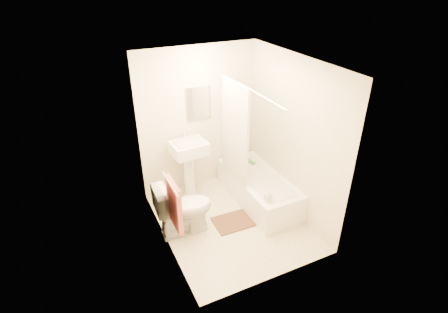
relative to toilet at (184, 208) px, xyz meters
name	(u,v)px	position (x,y,z in m)	size (l,w,h in m)	color
floor	(231,221)	(0.70, -0.11, -0.40)	(2.40, 2.40, 0.00)	beige
ceiling	(233,63)	(0.70, -0.11, 2.00)	(2.40, 2.40, 0.00)	white
wall_back	(199,120)	(0.70, 1.09, 0.80)	(2.00, 0.02, 2.40)	beige
wall_left	(160,168)	(-0.30, -0.11, 0.80)	(0.02, 2.40, 2.40)	beige
wall_right	(293,138)	(1.70, -0.11, 0.80)	(0.02, 2.40, 2.40)	beige
mirror	(199,103)	(0.70, 1.07, 1.10)	(0.40, 0.03, 0.55)	white
curtain_rod	(250,89)	(1.00, -0.01, 1.60)	(0.03, 0.03, 1.70)	silver
shower_curtain	(235,132)	(1.00, 0.39, 0.82)	(0.04, 0.80, 1.55)	silver
towel_bar	(170,184)	(-0.26, -0.36, 0.70)	(0.02, 0.02, 0.60)	silver
towel	(174,205)	(-0.23, -0.36, 0.38)	(0.06, 0.45, 0.66)	#CC7266
toilet_paper	(166,194)	(-0.23, 0.01, 0.30)	(0.12, 0.12, 0.11)	white
toilet	(184,208)	(0.00, 0.00, 0.00)	(0.46, 0.81, 0.80)	white
sink	(189,167)	(0.41, 0.84, 0.14)	(0.55, 0.44, 1.07)	white
bathtub	(258,188)	(1.35, 0.19, -0.17)	(0.71, 1.62, 0.45)	white
bath_mat	(233,222)	(0.72, -0.14, -0.39)	(0.59, 0.44, 0.02)	#56301F
soap_bottle	(268,196)	(1.12, -0.44, 0.15)	(0.09, 0.09, 0.19)	silver
scrub_brush	(250,162)	(1.44, 0.64, 0.08)	(0.06, 0.21, 0.04)	green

